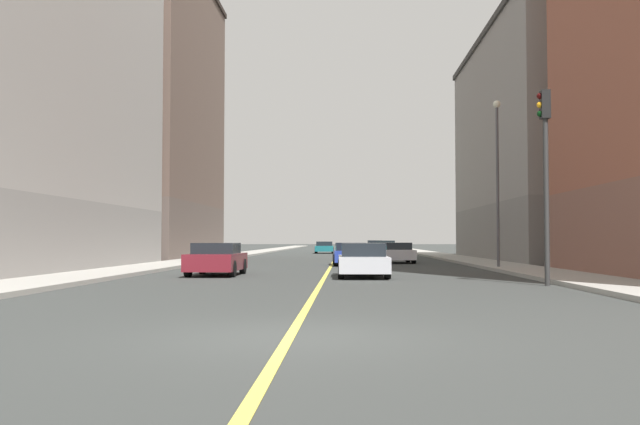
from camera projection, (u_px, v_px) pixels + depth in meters
name	position (u px, v px, depth m)	size (l,w,h in m)	color
ground_plane	(290.00, 337.00, 9.88)	(400.00, 400.00, 0.00)	#333635
sidewalk_left	(439.00, 255.00, 58.45)	(2.86, 168.00, 0.15)	#9E9B93
sidewalk_right	(236.00, 255.00, 59.16)	(2.86, 168.00, 0.15)	#9E9B93
lane_center_stripe	(337.00, 256.00, 58.80)	(0.16, 154.00, 0.01)	#E5D14C
building_left_mid	(542.00, 147.00, 46.57)	(8.51, 23.53, 15.85)	slate
building_right_corner	(15.00, 57.00, 30.82)	(8.51, 20.42, 19.78)	gray
building_right_midblock	(150.00, 115.00, 52.01)	(8.51, 19.05, 22.29)	brown
traffic_light_left_near	(545.00, 159.00, 20.95)	(0.40, 0.32, 6.15)	#2D2D2D
street_lamp_left_near	(497.00, 167.00, 32.07)	(0.36, 0.36, 8.01)	#4C4C51
car_green	(385.00, 249.00, 55.80)	(1.98, 4.60, 1.36)	#1E6B38
car_black	(375.00, 246.00, 74.86)	(1.90, 4.18, 1.35)	black
car_teal	(324.00, 248.00, 69.96)	(2.00, 4.47, 1.24)	#196670
car_blue	(350.00, 254.00, 37.33)	(2.04, 4.44, 1.27)	#23389E
car_maroon	(217.00, 259.00, 26.89)	(1.95, 4.06, 1.31)	maroon
car_silver	(363.00, 260.00, 25.70)	(1.96, 4.43, 1.31)	silver
car_white	(398.00, 253.00, 41.35)	(1.98, 4.02, 1.25)	white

